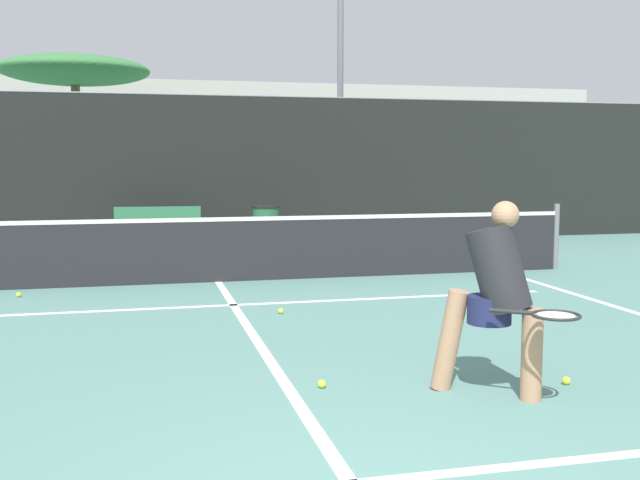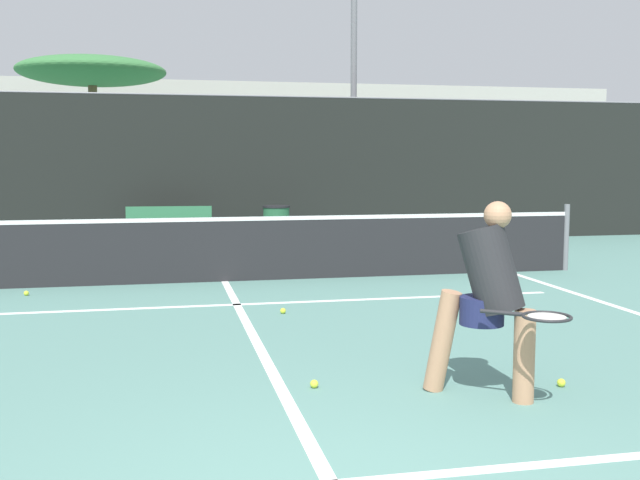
# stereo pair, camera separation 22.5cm
# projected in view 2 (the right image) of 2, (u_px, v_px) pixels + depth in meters

# --- Properties ---
(court_service_line) EXTENTS (8.25, 0.10, 0.01)m
(court_service_line) POSITION_uv_depth(u_px,v_px,m) (237.00, 304.00, 9.23)
(court_service_line) COLOR white
(court_service_line) RESTS_ON ground
(court_center_mark) EXTENTS (0.10, 7.07, 0.01)m
(court_center_mark) POSITION_uv_depth(u_px,v_px,m) (254.00, 336.00, 7.56)
(court_center_mark) COLOR white
(court_center_mark) RESTS_ON ground
(net) EXTENTS (11.09, 0.09, 1.07)m
(net) POSITION_uv_depth(u_px,v_px,m) (224.00, 247.00, 10.94)
(net) COLOR slate
(net) RESTS_ON ground
(fence_back) EXTENTS (24.00, 0.06, 3.13)m
(fence_back) POSITION_uv_depth(u_px,v_px,m) (204.00, 170.00, 15.63)
(fence_back) COLOR black
(fence_back) RESTS_ON ground
(player_practicing) EXTENTS (0.89, 1.09, 1.49)m
(player_practicing) POSITION_uv_depth(u_px,v_px,m) (488.00, 294.00, 5.55)
(player_practicing) COLOR tan
(player_practicing) RESTS_ON ground
(tennis_ball_scattered_0) EXTENTS (0.07, 0.07, 0.07)m
(tennis_ball_scattered_0) POSITION_uv_depth(u_px,v_px,m) (314.00, 384.00, 5.85)
(tennis_ball_scattered_0) COLOR #D1E033
(tennis_ball_scattered_0) RESTS_ON ground
(tennis_ball_scattered_1) EXTENTS (0.07, 0.07, 0.07)m
(tennis_ball_scattered_1) POSITION_uv_depth(u_px,v_px,m) (561.00, 383.00, 5.88)
(tennis_ball_scattered_1) COLOR #D1E033
(tennis_ball_scattered_1) RESTS_ON ground
(tennis_ball_scattered_2) EXTENTS (0.07, 0.07, 0.07)m
(tennis_ball_scattered_2) POSITION_uv_depth(u_px,v_px,m) (26.00, 293.00, 9.84)
(tennis_ball_scattered_2) COLOR #D1E033
(tennis_ball_scattered_2) RESTS_ON ground
(tennis_ball_scattered_4) EXTENTS (0.07, 0.07, 0.07)m
(tennis_ball_scattered_4) POSITION_uv_depth(u_px,v_px,m) (283.00, 311.00, 8.69)
(tennis_ball_scattered_4) COLOR #D1E033
(tennis_ball_scattered_4) RESTS_ON ground
(courtside_bench) EXTENTS (1.71, 0.50, 0.86)m
(courtside_bench) POSITION_uv_depth(u_px,v_px,m) (169.00, 226.00, 14.82)
(courtside_bench) COLOR #33724C
(courtside_bench) RESTS_ON ground
(trash_bin) EXTENTS (0.55, 0.55, 0.87)m
(trash_bin) POSITION_uv_depth(u_px,v_px,m) (276.00, 227.00, 14.96)
(trash_bin) COLOR #28603D
(trash_bin) RESTS_ON ground
(parked_car) EXTENTS (1.61, 4.07, 1.32)m
(parked_car) POSITION_uv_depth(u_px,v_px,m) (376.00, 205.00, 20.20)
(parked_car) COLOR maroon
(parked_car) RESTS_ON ground
(floodlight_mast) EXTENTS (1.10, 0.24, 7.96)m
(floodlight_mast) POSITION_uv_depth(u_px,v_px,m) (354.00, 28.00, 18.99)
(floodlight_mast) COLOR slate
(floodlight_mast) RESTS_ON ground
(tree_west) EXTENTS (4.66, 4.66, 5.04)m
(tree_west) POSITION_uv_depth(u_px,v_px,m) (92.00, 73.00, 23.84)
(tree_west) COLOR brown
(tree_west) RESTS_ON ground
(building_far) EXTENTS (36.00, 2.40, 4.83)m
(building_far) POSITION_uv_depth(u_px,v_px,m) (183.00, 144.00, 29.94)
(building_far) COLOR #B2ADA3
(building_far) RESTS_ON ground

